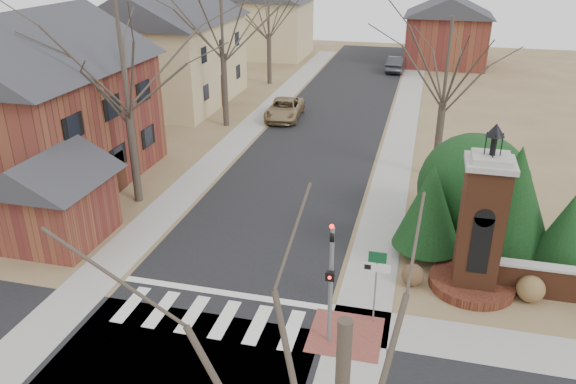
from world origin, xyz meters
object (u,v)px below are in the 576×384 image
(brick_gate_monument, at_px, (479,237))
(pickup_truck, at_px, (285,109))
(distant_car, at_px, (397,64))
(traffic_signal_pole, at_px, (331,274))
(sign_post, at_px, (376,273))

(brick_gate_monument, relative_size, pickup_truck, 1.27)
(brick_gate_monument, distance_m, distant_car, 38.46)
(traffic_signal_pole, relative_size, sign_post, 1.64)
(brick_gate_monument, bearing_deg, pickup_truck, 122.27)
(sign_post, distance_m, distant_car, 41.10)
(distant_car, bearing_deg, sign_post, 97.35)
(pickup_truck, bearing_deg, sign_post, -71.93)
(pickup_truck, bearing_deg, distant_car, 66.11)
(sign_post, distance_m, brick_gate_monument, 4.55)
(pickup_truck, bearing_deg, traffic_signal_pole, -75.84)
(sign_post, height_order, distant_car, sign_post)
(sign_post, distance_m, pickup_truck, 24.40)
(traffic_signal_pole, distance_m, brick_gate_monument, 6.47)
(traffic_signal_pole, height_order, pickup_truck, traffic_signal_pole)
(traffic_signal_pole, relative_size, pickup_truck, 0.88)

